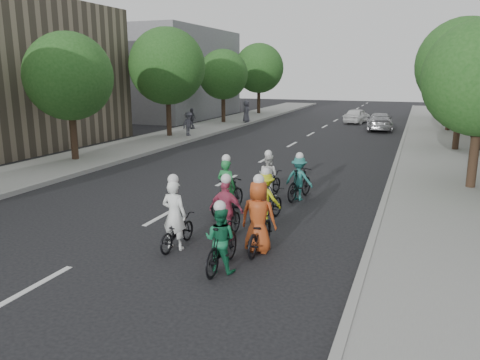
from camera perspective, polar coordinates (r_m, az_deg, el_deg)
The scene contains 26 objects.
ground at distance 14.11m, azimuth -9.42°, elevation -4.34°, with size 120.00×120.00×0.00m, color black.
sidewalk_left at distance 26.54m, azimuth -13.52°, elevation 3.80°, with size 4.00×80.00×0.15m, color gray.
curb_left at distance 25.50m, azimuth -9.89°, elevation 3.64°, with size 0.18×80.00×0.18m, color #999993.
sidewalk_right at distance 21.99m, azimuth 23.45°, elevation 1.21°, with size 4.00×80.00×0.15m, color gray.
curb_right at distance 21.98m, azimuth 18.38°, elevation 1.66°, with size 0.18×80.00×0.18m, color #999993.
bldg_sw at distance 45.73m, azimuth -9.30°, elevation 12.66°, with size 10.00×14.00×8.00m, color slate.
tree_l_2 at distance 23.18m, azimuth -20.13°, elevation 11.76°, with size 4.00×4.00×5.97m.
tree_l_3 at distance 30.57m, azimuth -8.88°, elevation 13.54°, with size 4.80×4.80×6.93m.
tree_l_4 at distance 38.65m, azimuth -2.07°, elevation 12.73°, with size 4.00×4.00×5.97m.
tree_l_5 at distance 47.07m, azimuth 2.33°, elevation 13.46°, with size 4.80×4.80×6.93m.
tree_r_1 at distance 27.24m, azimuth 25.62°, elevation 12.53°, with size 4.80×4.80×6.93m.
tree_r_2 at distance 36.23m, azimuth 24.51°, elevation 11.57°, with size 4.00×4.00×5.97m.
tree_r_3 at distance 45.22m, azimuth 23.98°, elevation 12.39°, with size 4.80×4.80×6.93m.
cyclist_0 at distance 11.41m, azimuth -7.83°, elevation -5.37°, with size 0.63×1.56×1.85m.
cyclist_1 at distance 10.08m, azimuth -2.29°, elevation -7.72°, with size 0.70×1.74×1.57m.
cyclist_2 at distance 13.24m, azimuth 3.17°, elevation -2.72°, with size 1.02×1.86×1.59m.
cyclist_3 at distance 11.85m, azimuth -1.59°, elevation -4.36°, with size 0.94×1.56×1.72m.
cyclist_4 at distance 11.10m, azimuth 2.33°, elevation -5.44°, with size 0.87×1.77×1.89m.
cyclist_5 at distance 14.06m, azimuth -1.57°, elevation -1.53°, with size 0.81×1.83×1.81m.
cyclist_6 at distance 16.10m, azimuth 3.49°, elevation 0.06°, with size 0.86×1.67×1.60m.
cyclist_7 at distance 15.68m, azimuth 7.24°, elevation -0.13°, with size 1.03×1.82×1.61m.
follow_car_lead at distance 35.87m, azimuth 16.64°, elevation 6.84°, with size 1.77×4.36×1.27m, color #A2A3A7.
follow_car_trail at distance 40.42m, azimuth 14.07°, elevation 7.61°, with size 1.45×3.61×1.23m, color white.
spectator_0 at distance 30.49m, azimuth -6.29°, elevation 6.83°, with size 0.99×0.57×1.53m, color #4D4D5A.
spectator_1 at distance 34.17m, azimuth -5.91°, elevation 7.47°, with size 0.87×0.36×1.48m, color #4F4E5B.
spectator_2 at distance 38.33m, azimuth 0.77°, elevation 8.35°, with size 0.86×0.56×1.77m, color #504F5C.
Camera 1 is at (6.91, -11.58, 4.18)m, focal length 35.00 mm.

